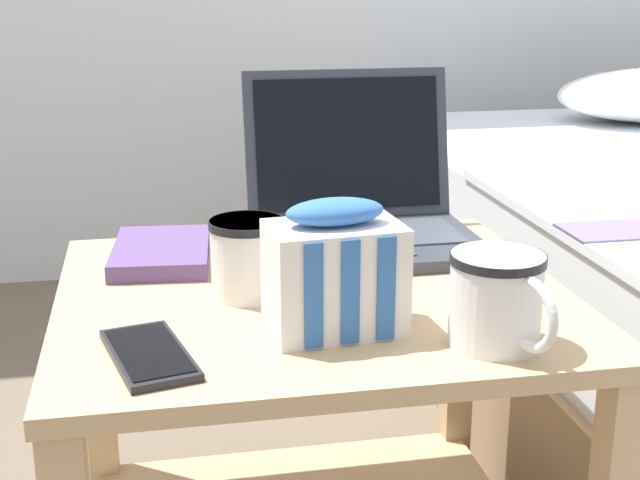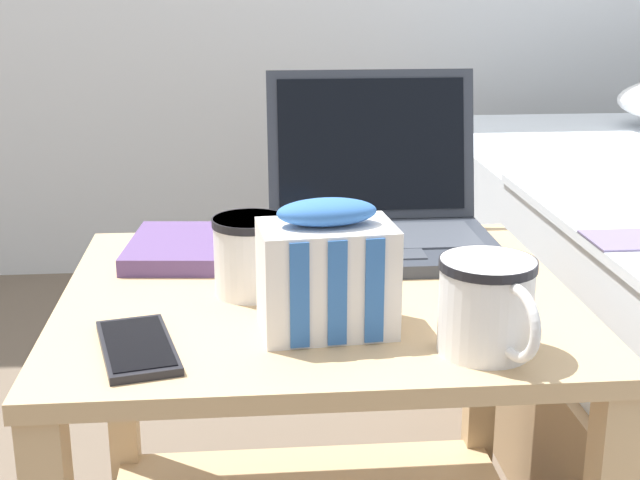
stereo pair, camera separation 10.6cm
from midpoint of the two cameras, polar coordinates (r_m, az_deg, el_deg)
name	(u,v)px [view 2 (the right image)]	position (r m, az deg, el deg)	size (l,w,h in m)	color
bedside_table	(317,418)	(1.20, 2.40, -11.40)	(0.64, 0.57, 0.51)	tan
laptop	(380,211)	(1.31, 6.15, 1.80)	(0.32, 0.29, 0.24)	#333842
mug_front_left	(252,252)	(1.10, -1.60, -0.83)	(0.12, 0.11, 0.10)	white
mug_front_right	(488,302)	(0.96, 13.84, -3.93)	(0.10, 0.14, 0.10)	white
snack_bag	(329,272)	(0.98, 3.65, -2.13)	(0.16, 0.11, 0.15)	white
cell_phone	(137,347)	(0.96, -8.53, -6.84)	(0.11, 0.17, 0.01)	black
closed_book	(177,248)	(1.26, -6.79, -0.53)	(0.15, 0.20, 0.02)	#593F72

